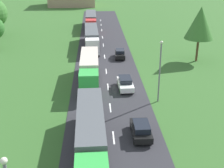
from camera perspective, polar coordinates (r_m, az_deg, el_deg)
road at (r=37.23m, az=-0.32°, el=-4.39°), size 10.00×140.00×0.06m
lane_marking_centre at (r=34.07m, az=-0.02°, el=-7.06°), size 0.16×119.77×0.01m
truck_lead at (r=28.23m, az=-3.94°, el=-9.09°), size 2.79×14.20×3.54m
truck_second at (r=43.66m, az=-4.16°, el=2.76°), size 2.52×12.19×3.70m
truck_third at (r=61.93m, az=-3.78°, el=8.61°), size 2.86×14.37×3.45m
truck_fourth at (r=79.14m, az=-3.88°, el=11.66°), size 2.60×14.00×3.46m
car_second at (r=31.39m, az=5.35°, el=-8.28°), size 1.85×4.17×1.54m
car_third at (r=42.11m, az=2.45°, el=0.16°), size 2.05×4.50×1.58m
car_fourth at (r=55.14m, az=1.48°, el=5.58°), size 1.88×4.00×1.49m
lamppost_second at (r=37.69m, az=8.77°, el=2.83°), size 0.36×0.36×7.75m
tree_birch at (r=54.24m, az=15.86°, el=10.73°), size 4.85×4.85×9.27m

